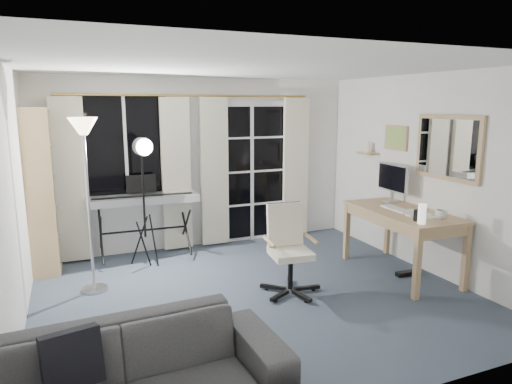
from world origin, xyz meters
TOP-DOWN VIEW (x-y plane):
  - floor at (0.00, 0.00)m, footprint 4.50×4.00m
  - window at (-1.05, 1.97)m, footprint 1.20×0.08m
  - french_door at (0.75, 1.97)m, footprint 1.32×0.09m
  - curtains at (-0.14, 1.88)m, footprint 3.60×0.07m
  - bookshelf at (-2.13, 1.82)m, footprint 0.34×0.94m
  - torchiere_lamp at (-1.60, 0.81)m, footprint 0.34×0.34m
  - keyboard_piano at (-0.89, 1.70)m, footprint 1.45×0.73m
  - studio_light at (-0.92, 1.36)m, footprint 0.34×0.35m
  - office_chair at (0.39, 0.01)m, footprint 0.66×0.67m
  - desk at (1.88, -0.07)m, footprint 0.80×1.50m
  - monitor at (2.08, 0.38)m, footprint 0.19×0.57m
  - desk_clutter at (1.81, -0.30)m, footprint 0.49×0.89m
  - mug at (1.98, -0.57)m, footprint 0.13×0.11m
  - wall_mirror at (2.22, -0.35)m, footprint 0.04×0.94m
  - framed_print at (2.23, 0.55)m, footprint 0.03×0.42m
  - wall_shelf at (2.16, 1.05)m, footprint 0.16×0.30m
  - sofa at (-1.54, -1.55)m, footprint 2.12×0.70m

SIDE VIEW (x-z plane):
  - floor at x=0.00m, z-range -0.02..0.00m
  - sofa at x=-1.54m, z-range 0.00..0.82m
  - office_chair at x=0.39m, z-range 0.09..1.05m
  - desk_clutter at x=1.81m, z-range 0.12..1.12m
  - desk at x=1.88m, z-range 0.30..1.09m
  - keyboard_piano at x=-0.89m, z-range 0.27..1.31m
  - mug at x=1.98m, z-range 0.79..0.92m
  - bookshelf at x=-2.13m, z-range -0.05..1.95m
  - french_door at x=0.75m, z-range -0.03..2.08m
  - monitor at x=2.08m, z-range 0.84..1.34m
  - curtains at x=-0.14m, z-range 0.03..2.16m
  - studio_light at x=-0.92m, z-range 0.50..2.18m
  - wall_shelf at x=2.16m, z-range 1.32..1.50m
  - window at x=-1.05m, z-range 0.80..2.20m
  - torchiere_lamp at x=-1.60m, z-range 0.58..2.48m
  - wall_mirror at x=2.22m, z-range 1.18..1.92m
  - framed_print at x=2.23m, z-range 1.44..1.76m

